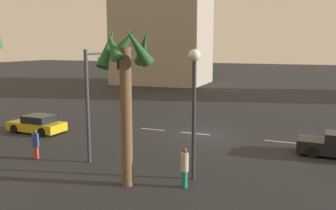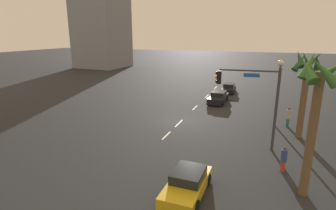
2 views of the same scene
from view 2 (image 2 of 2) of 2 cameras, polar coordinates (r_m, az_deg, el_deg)
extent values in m
plane|color=#232628|center=(26.11, 2.83, -3.53)|extent=(220.00, 220.00, 0.00)
cube|color=silver|center=(43.06, 10.23, 3.71)|extent=(2.13, 0.14, 0.01)
cube|color=silver|center=(36.91, 8.37, 1.90)|extent=(2.06, 0.14, 0.01)
cube|color=silver|center=(30.91, 5.81, -0.60)|extent=(2.01, 0.14, 0.01)
cube|color=silver|center=(25.51, 2.37, -3.96)|extent=(2.24, 0.14, 0.01)
cube|color=silver|center=(22.52, -0.36, -6.60)|extent=(1.94, 0.14, 0.01)
cube|color=black|center=(33.60, 10.77, 1.40)|extent=(4.59, 1.97, 0.73)
cube|color=black|center=(33.73, 10.92, 2.50)|extent=(2.23, 1.67, 0.49)
cylinder|color=black|center=(32.15, 11.69, 0.35)|extent=(0.65, 0.24, 0.64)
cylinder|color=black|center=(32.50, 8.76, 0.65)|extent=(0.65, 0.24, 0.64)
cylinder|color=black|center=(34.84, 12.61, 1.44)|extent=(0.65, 0.24, 0.64)
cylinder|color=black|center=(35.16, 9.89, 1.70)|extent=(0.65, 0.24, 0.64)
cube|color=black|center=(39.94, 12.92, 3.35)|extent=(4.17, 1.75, 0.60)
cube|color=black|center=(40.08, 13.02, 4.20)|extent=(2.02, 1.51, 0.52)
cylinder|color=black|center=(38.64, 13.83, 2.69)|extent=(0.64, 0.23, 0.64)
cylinder|color=black|center=(38.82, 11.53, 2.88)|extent=(0.64, 0.23, 0.64)
cylinder|color=black|center=(41.15, 14.21, 3.41)|extent=(0.64, 0.23, 0.64)
cylinder|color=black|center=(41.31, 12.05, 3.58)|extent=(0.64, 0.23, 0.64)
cube|color=gold|center=(14.80, 4.09, -17.05)|extent=(4.17, 1.88, 0.61)
cube|color=black|center=(14.72, 4.43, -14.71)|extent=(2.01, 1.62, 0.52)
cylinder|color=black|center=(13.67, 6.00, -20.88)|extent=(0.64, 0.23, 0.64)
cylinder|color=black|center=(14.12, -1.11, -19.48)|extent=(0.64, 0.23, 0.64)
cylinder|color=black|center=(15.76, 8.63, -15.65)|extent=(0.64, 0.23, 0.64)
cylinder|color=black|center=(16.15, 2.51, -14.66)|extent=(0.64, 0.23, 0.64)
cylinder|color=#38383D|center=(20.33, 22.24, -1.15)|extent=(0.20, 0.20, 6.07)
cylinder|color=#38383D|center=(19.65, 17.05, 7.11)|extent=(0.44, 4.11, 0.12)
cube|color=black|center=(19.80, 10.95, 5.87)|extent=(0.34, 0.34, 0.95)
sphere|color=#360503|center=(19.78, 10.48, 6.75)|extent=(0.20, 0.20, 0.20)
sphere|color=orange|center=(19.82, 10.43, 5.89)|extent=(0.20, 0.20, 0.20)
sphere|color=black|center=(19.87, 10.39, 5.04)|extent=(0.20, 0.20, 0.20)
cube|color=#1959B2|center=(19.69, 17.58, 6.14)|extent=(0.13, 1.10, 0.28)
cylinder|color=#2D2D33|center=(26.24, 22.48, 1.71)|extent=(0.18, 0.18, 5.54)
sphere|color=#F2EACC|center=(25.77, 23.17, 8.32)|extent=(0.56, 0.56, 0.56)
cylinder|color=#BF3833|center=(18.39, 23.52, -11.99)|extent=(0.38, 0.38, 0.69)
cylinder|color=#2D478C|center=(18.09, 23.76, -9.94)|extent=(0.50, 0.50, 0.76)
sphere|color=brown|center=(17.90, 23.93, -8.54)|extent=(0.20, 0.20, 0.20)
cylinder|color=#1E7266|center=(26.90, 24.38, -3.49)|extent=(0.30, 0.30, 0.77)
cylinder|color=#B2A58C|center=(26.67, 24.56, -1.86)|extent=(0.40, 0.40, 0.83)
sphere|color=brown|center=(26.53, 24.68, -0.76)|extent=(0.23, 0.23, 0.23)
cylinder|color=brown|center=(15.27, 28.48, -6.04)|extent=(0.45, 0.45, 6.61)
cone|color=#38702D|center=(13.74, 30.71, 6.18)|extent=(0.59, 1.51, 1.52)
cone|color=#38702D|center=(15.28, 31.68, 6.26)|extent=(1.48, 1.67, 1.53)
cone|color=#38702D|center=(14.90, 28.08, 7.47)|extent=(1.18, 1.17, 1.48)
cone|color=#38702D|center=(14.13, 28.02, 6.57)|extent=(1.45, 1.13, 1.29)
cylinder|color=brown|center=(23.88, 27.12, 0.74)|extent=(0.51, 0.51, 6.19)
cone|color=#235628|center=(22.46, 27.93, 7.83)|extent=(0.76, 1.42, 1.93)
cone|color=#235628|center=(23.19, 29.48, 8.05)|extent=(1.26, 1.01, 1.33)
cone|color=#235628|center=(24.22, 28.71, 8.28)|extent=(1.16, 1.62, 1.71)
cone|color=#235628|center=(23.94, 26.59, 8.32)|extent=(1.37, 1.45, 1.61)
cone|color=#235628|center=(23.03, 26.55, 8.89)|extent=(1.45, 1.03, 1.46)
cube|color=gray|center=(71.18, -14.26, 17.69)|extent=(11.62, 11.73, 24.17)
camera|label=1|loc=(34.93, 49.17, 6.46)|focal=38.28mm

